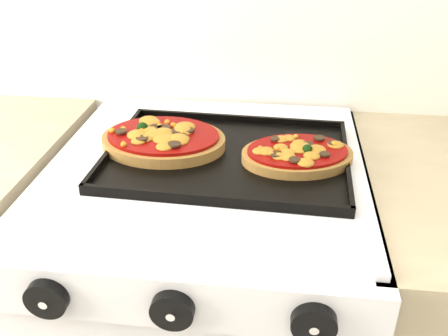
# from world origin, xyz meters

# --- Properties ---
(stove) EXTENTS (0.60, 0.60, 0.91)m
(stove) POSITION_xyz_m (0.03, 1.70, 0.46)
(stove) COLOR silver
(stove) RESTS_ON floor
(control_panel) EXTENTS (0.60, 0.02, 0.09)m
(control_panel) POSITION_xyz_m (0.03, 1.39, 0.85)
(control_panel) COLOR silver
(control_panel) RESTS_ON stove
(knob_left) EXTENTS (0.06, 0.02, 0.06)m
(knob_left) POSITION_xyz_m (-0.15, 1.37, 0.85)
(knob_left) COLOR black
(knob_left) RESTS_ON control_panel
(knob_center) EXTENTS (0.06, 0.02, 0.06)m
(knob_center) POSITION_xyz_m (0.03, 1.37, 0.85)
(knob_center) COLOR black
(knob_center) RESTS_ON control_panel
(knob_right) EXTENTS (0.06, 0.02, 0.06)m
(knob_right) POSITION_xyz_m (0.22, 1.37, 0.85)
(knob_right) COLOR black
(knob_right) RESTS_ON control_panel
(baking_tray) EXTENTS (0.46, 0.35, 0.02)m
(baking_tray) POSITION_xyz_m (0.06, 1.71, 0.92)
(baking_tray) COLOR black
(baking_tray) RESTS_ON stove
(pizza_left) EXTENTS (0.25, 0.20, 0.04)m
(pizza_left) POSITION_xyz_m (-0.06, 1.73, 0.94)
(pizza_left) COLOR olive
(pizza_left) RESTS_ON baking_tray
(pizza_right) EXTENTS (0.23, 0.19, 0.03)m
(pizza_right) POSITION_xyz_m (0.20, 1.70, 0.94)
(pizza_right) COLOR olive
(pizza_right) RESTS_ON baking_tray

